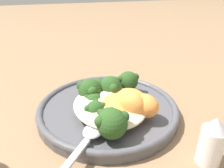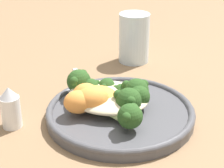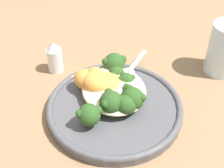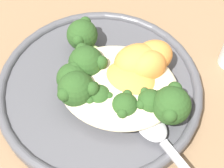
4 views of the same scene
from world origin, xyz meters
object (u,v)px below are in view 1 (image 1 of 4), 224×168
(broccoli_stalk_0, at_px, (128,83))
(sweet_potato_chunk_0, at_px, (143,106))
(broccoli_stalk_4, at_px, (101,102))
(spoon, at_px, (91,134))
(broccoli_stalk_7, at_px, (115,120))
(quinoa_mound, at_px, (110,105))
(plate, at_px, (109,110))
(broccoli_stalk_2, at_px, (104,93))
(sweet_potato_chunk_1, at_px, (131,101))
(broccoli_stalk_1, at_px, (111,89))
(salt_shaker, at_px, (212,141))
(broccoli_stalk_5, at_px, (102,110))
(broccoli_stalk_6, at_px, (113,114))
(sweet_potato_chunk_3, at_px, (116,106))
(broccoli_stalk_3, at_px, (93,92))
(sweet_potato_chunk_2, at_px, (132,106))

(broccoli_stalk_0, height_order, sweet_potato_chunk_0, same)
(broccoli_stalk_4, height_order, spoon, broccoli_stalk_4)
(broccoli_stalk_7, bearing_deg, quinoa_mound, -152.73)
(plate, bearing_deg, broccoli_stalk_0, -55.66)
(broccoli_stalk_2, bearing_deg, sweet_potato_chunk_1, -178.23)
(broccoli_stalk_1, bearing_deg, salt_shaker, -166.61)
(broccoli_stalk_5, height_order, broccoli_stalk_6, same)
(broccoli_stalk_7, bearing_deg, salt_shaker, 90.35)
(broccoli_stalk_4, bearing_deg, broccoli_stalk_7, 119.02)
(broccoli_stalk_0, relative_size, sweet_potato_chunk_3, 1.42)
(sweet_potato_chunk_3, xyz_separation_m, salt_shaker, (-0.12, -0.09, -0.00))
(quinoa_mound, distance_m, broccoli_stalk_1, 0.04)
(broccoli_stalk_3, bearing_deg, quinoa_mound, 161.42)
(broccoli_stalk_5, distance_m, broccoli_stalk_6, 0.02)
(broccoli_stalk_0, bearing_deg, broccoli_stalk_6, 171.18)
(broccoli_stalk_3, xyz_separation_m, broccoli_stalk_6, (-0.07, -0.01, -0.01))
(broccoli_stalk_1, relative_size, broccoli_stalk_4, 1.22)
(broccoli_stalk_2, height_order, sweet_potato_chunk_1, sweet_potato_chunk_1)
(sweet_potato_chunk_2, relative_size, sweet_potato_chunk_3, 0.67)
(sweet_potato_chunk_3, bearing_deg, sweet_potato_chunk_2, -130.88)
(sweet_potato_chunk_1, xyz_separation_m, salt_shaker, (-0.11, -0.06, -0.01))
(broccoli_stalk_1, distance_m, sweet_potato_chunk_1, 0.06)
(broccoli_stalk_5, bearing_deg, broccoli_stalk_0, -144.68)
(sweet_potato_chunk_3, bearing_deg, broccoli_stalk_5, 93.09)
(broccoli_stalk_1, height_order, broccoli_stalk_2, broccoli_stalk_1)
(broccoli_stalk_5, bearing_deg, sweet_potato_chunk_2, 152.15)
(broccoli_stalk_7, distance_m, sweet_potato_chunk_3, 0.04)
(quinoa_mound, relative_size, broccoli_stalk_0, 1.45)
(broccoli_stalk_7, distance_m, salt_shaker, 0.13)
(broccoli_stalk_0, bearing_deg, quinoa_mound, 160.87)
(quinoa_mound, relative_size, sweet_potato_chunk_0, 2.81)
(broccoli_stalk_3, height_order, broccoli_stalk_7, same)
(quinoa_mound, distance_m, sweet_potato_chunk_2, 0.04)
(sweet_potato_chunk_0, bearing_deg, sweet_potato_chunk_1, 42.31)
(broccoli_stalk_1, relative_size, spoon, 0.91)
(sweet_potato_chunk_0, distance_m, spoon, 0.10)
(broccoli_stalk_1, height_order, sweet_potato_chunk_2, same)
(quinoa_mound, xyz_separation_m, broccoli_stalk_1, (0.04, -0.02, 0.01))
(broccoli_stalk_0, bearing_deg, broccoli_stalk_1, 138.52)
(broccoli_stalk_5, bearing_deg, broccoli_stalk_7, 93.31)
(broccoli_stalk_2, xyz_separation_m, sweet_potato_chunk_3, (-0.05, -0.01, -0.00))
(broccoli_stalk_6, bearing_deg, sweet_potato_chunk_1, 163.15)
(broccoli_stalk_4, height_order, sweet_potato_chunk_1, sweet_potato_chunk_1)
(broccoli_stalk_0, relative_size, broccoli_stalk_7, 0.91)
(quinoa_mound, xyz_separation_m, sweet_potato_chunk_0, (-0.03, -0.05, 0.01))
(sweet_potato_chunk_0, relative_size, sweet_potato_chunk_1, 0.86)
(sweet_potato_chunk_0, bearing_deg, broccoli_stalk_1, 23.89)
(sweet_potato_chunk_1, relative_size, sweet_potato_chunk_3, 0.85)
(broccoli_stalk_5, xyz_separation_m, sweet_potato_chunk_1, (-0.00, -0.05, 0.01))
(quinoa_mound, xyz_separation_m, broccoli_stalk_7, (-0.05, 0.01, 0.01))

